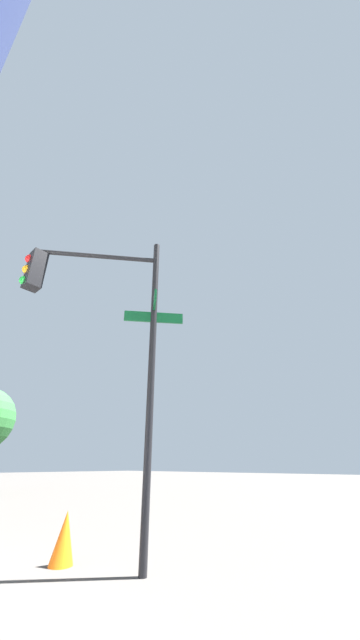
# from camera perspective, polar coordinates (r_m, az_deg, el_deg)

# --- Properties ---
(traffic_signal_near) EXTENTS (2.07, 2.40, 5.56)m
(traffic_signal_near) POSITION_cam_1_polar(r_m,az_deg,el_deg) (5.76, -15.68, 1.55)
(traffic_signal_near) COLOR black
(traffic_signal_near) RESTS_ON ground_plane
(traffic_cone) EXTENTS (0.36, 0.36, 0.70)m
(traffic_cone) POSITION_cam_1_polar(r_m,az_deg,el_deg) (5.90, -21.16, -34.13)
(traffic_cone) COLOR orange
(traffic_cone) RESTS_ON ground_plane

